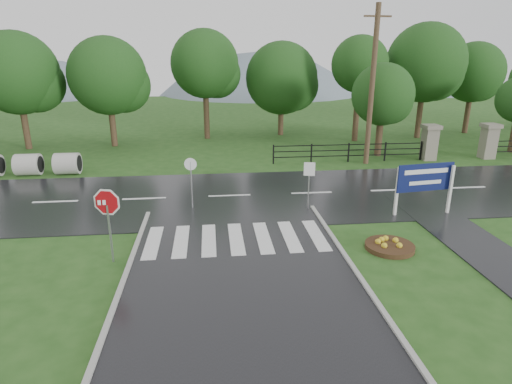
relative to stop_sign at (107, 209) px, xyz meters
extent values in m
plane|color=#244D19|center=(4.14, -3.73, -1.86)|extent=(120.00, 120.00, 0.00)
cube|color=black|center=(4.14, 6.27, -1.86)|extent=(90.00, 8.00, 0.04)
cube|color=#242427|center=(12.64, 0.27, -1.86)|extent=(2.20, 11.00, 0.04)
cube|color=silver|center=(1.14, 1.27, -1.80)|extent=(0.50, 2.80, 0.02)
cube|color=silver|center=(2.14, 1.27, -1.80)|extent=(0.50, 2.80, 0.02)
cube|color=silver|center=(3.14, 1.27, -1.80)|extent=(0.50, 2.80, 0.02)
cube|color=silver|center=(4.14, 1.27, -1.80)|extent=(0.50, 2.80, 0.02)
cube|color=silver|center=(5.14, 1.27, -1.80)|extent=(0.50, 2.80, 0.02)
cube|color=silver|center=(6.14, 1.27, -1.80)|extent=(0.50, 2.80, 0.02)
cube|color=silver|center=(7.14, 1.27, -1.80)|extent=(0.50, 2.80, 0.02)
cube|color=gray|center=(17.14, 12.27, -0.86)|extent=(0.80, 0.80, 2.00)
cube|color=#6B6659|center=(17.14, 12.27, 0.26)|extent=(1.00, 1.00, 0.24)
cube|color=gray|center=(21.14, 12.27, -0.86)|extent=(0.80, 0.80, 2.00)
cube|color=#6B6659|center=(21.14, 12.27, 0.26)|extent=(1.00, 1.00, 0.24)
cube|color=black|center=(11.89, 12.27, -1.46)|extent=(9.50, 0.05, 0.05)
cube|color=black|center=(11.89, 12.27, -1.11)|extent=(9.50, 0.05, 0.05)
cube|color=black|center=(11.89, 12.27, -0.76)|extent=(9.50, 0.05, 0.05)
cube|color=black|center=(7.14, 12.27, -1.26)|extent=(0.08, 0.08, 1.20)
cube|color=black|center=(16.64, 12.27, -1.26)|extent=(0.08, 0.08, 1.20)
cube|color=black|center=(21.64, 12.27, -1.26)|extent=(0.08, 0.08, 1.20)
sphere|color=slate|center=(-23.86, 61.27, -16.26)|extent=(40.00, 40.00, 40.00)
sphere|color=slate|center=(12.14, 61.27, -19.14)|extent=(48.00, 48.00, 48.00)
sphere|color=slate|center=(40.14, 61.27, -14.82)|extent=(36.00, 36.00, 36.00)
cylinder|color=#9E9B93|center=(-6.84, 11.27, -1.26)|extent=(1.30, 1.20, 1.20)
cylinder|color=#9E9B93|center=(-4.74, 11.27, -1.26)|extent=(1.30, 1.20, 1.20)
cube|color=#939399|center=(0.00, 0.00, -0.87)|extent=(0.06, 0.06, 1.98)
cylinder|color=white|center=(0.00, 0.01, 0.22)|extent=(1.15, 0.31, 1.19)
cylinder|color=#A50B12|center=(0.00, 0.00, 0.22)|extent=(1.01, 0.29, 1.03)
cube|color=silver|center=(10.94, 3.00, -0.80)|extent=(0.12, 0.12, 2.13)
cube|color=silver|center=(13.28, 3.00, -0.80)|extent=(0.12, 0.12, 2.13)
cube|color=#0B1349|center=(12.11, 3.00, -0.21)|extent=(2.54, 0.39, 1.17)
cube|color=white|center=(12.11, 2.97, 0.05)|extent=(2.00, 0.27, 0.19)
cube|color=white|center=(12.11, 2.97, -0.43)|extent=(1.48, 0.20, 0.16)
cylinder|color=#332111|center=(9.44, -0.05, -1.78)|extent=(1.71, 1.71, 0.17)
cube|color=#939399|center=(7.45, 4.05, -0.85)|extent=(0.04, 0.04, 2.02)
cube|color=white|center=(7.45, 4.03, 0.00)|extent=(0.47, 0.14, 0.58)
cylinder|color=#939399|center=(2.43, 4.77, -0.79)|extent=(0.06, 0.06, 2.14)
cylinder|color=white|center=(2.43, 4.75, 0.17)|extent=(0.53, 0.09, 0.53)
cylinder|color=#473523|center=(12.86, 11.77, 2.74)|extent=(0.31, 0.31, 9.20)
cube|color=brown|center=(12.86, 11.77, 6.63)|extent=(1.64, 0.20, 0.10)
cylinder|color=#3D2B1C|center=(14.39, 13.77, -0.19)|extent=(0.47, 0.47, 3.34)
sphere|color=#153C12|center=(14.39, 13.77, 2.14)|extent=(3.96, 3.96, 3.96)
camera|label=1|loc=(3.31, -13.10, 4.71)|focal=30.00mm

